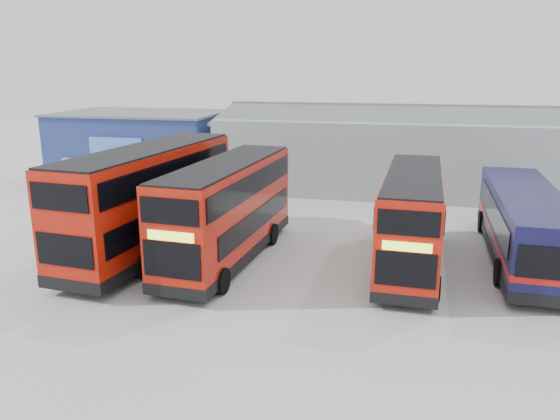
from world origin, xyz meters
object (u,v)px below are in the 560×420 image
object	(u,v)px
single_decker_blue	(524,227)
panel_van	(77,172)
double_decker_centre	(228,212)
double_decker_right	(411,221)
office_block	(143,145)
double_decker_left	(150,201)
maintenance_shed	(437,151)

from	to	relation	value
single_decker_blue	panel_van	distance (m)	29.65
double_decker_centre	double_decker_right	size ratio (longest dim) A/B	1.08
double_decker_right	panel_van	distance (m)	25.78
office_block	double_decker_centre	xyz separation A→B (m)	(12.07, -16.19, -0.34)
double_decker_right	panel_van	xyz separation A→B (m)	(-23.21, 11.18, -0.91)
office_block	double_decker_left	world-z (taller)	office_block
double_decker_centre	double_decker_right	bearing A→B (deg)	10.53
maintenance_shed	double_decker_right	world-z (taller)	maintenance_shed
double_decker_left	panel_van	xyz separation A→B (m)	(-11.42, 11.85, -1.30)
double_decker_right	panel_van	size ratio (longest dim) A/B	1.94
double_decker_left	single_decker_blue	size ratio (longest dim) A/B	1.00
office_block	double_decker_right	distance (m)	25.25
maintenance_shed	panel_van	xyz separation A→B (m)	(-25.16, -6.17, -1.43)
office_block	double_decker_centre	distance (m)	20.19
office_block	single_decker_blue	bearing A→B (deg)	-28.29
double_decker_centre	panel_van	distance (m)	19.43
double_decker_left	panel_van	bearing A→B (deg)	-40.03
office_block	double_decker_centre	size ratio (longest dim) A/B	1.14
double_decker_centre	double_decker_right	xyz separation A→B (m)	(7.98, 0.84, -0.15)
double_decker_left	double_decker_centre	xyz separation A→B (m)	(3.82, -0.17, -0.24)
maintenance_shed	panel_van	world-z (taller)	maintenance_shed
double_decker_left	double_decker_right	distance (m)	11.82
maintenance_shed	double_decker_centre	size ratio (longest dim) A/B	2.83
double_decker_left	office_block	bearing A→B (deg)	-56.68
maintenance_shed	double_decker_right	bearing A→B (deg)	-96.40
maintenance_shed	single_decker_blue	size ratio (longest dim) A/B	2.54
double_decker_centre	double_decker_right	world-z (taller)	double_decker_centre
single_decker_blue	panel_van	world-z (taller)	single_decker_blue
office_block	double_decker_left	bearing A→B (deg)	-62.73
double_decker_centre	office_block	bearing A→B (deg)	131.22
office_block	double_decker_right	size ratio (longest dim) A/B	1.23
double_decker_centre	panel_van	xyz separation A→B (m)	(-15.23, 12.02, -1.06)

